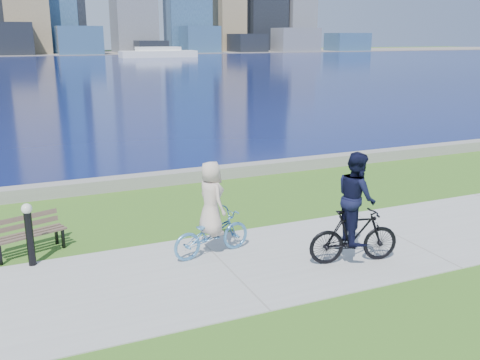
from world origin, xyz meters
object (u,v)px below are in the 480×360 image
(bollard_lamp, at_px, (29,231))
(park_bench, at_px, (27,232))
(cyclist_man, at_px, (355,217))
(cyclist_woman, at_px, (211,221))

(bollard_lamp, bearing_deg, park_bench, 92.82)
(cyclist_man, bearing_deg, cyclist_woman, 71.06)
(cyclist_woman, bearing_deg, cyclist_man, -131.84)
(park_bench, xyz_separation_m, cyclist_woman, (3.33, -1.58, 0.27))
(cyclist_man, bearing_deg, bollard_lamp, 80.32)
(park_bench, height_order, bollard_lamp, bollard_lamp)
(bollard_lamp, distance_m, cyclist_woman, 3.41)
(bollard_lamp, height_order, cyclist_man, cyclist_man)
(cyclist_woman, bearing_deg, park_bench, 54.36)
(bollard_lamp, bearing_deg, cyclist_man, -22.31)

